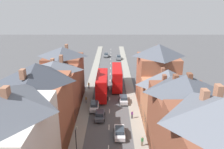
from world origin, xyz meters
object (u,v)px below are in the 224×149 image
car_near_silver (116,69)px  car_parked_left_b (119,57)px  pedestrian_far_left (86,99)px  pedestrian_far_right (89,85)px  pedestrian_mid_right (132,114)px  car_parked_left_a (100,115)px  pedestrian_mid_left (143,141)px  car_near_blue (124,99)px  street_lamp (77,144)px  double_decker_bus_lead (102,85)px  car_mid_black (120,132)px  double_decker_bus_mid_street (117,77)px  car_far_grey (95,106)px  car_parked_right_b (107,55)px

car_near_silver → car_parked_left_b: bearing=85.2°
pedestrian_far_left → pedestrian_far_right: size_ratio=1.00×
car_parked_left_b → pedestrian_far_right: (-8.52, -29.53, 0.20)m
pedestrian_mid_right → pedestrian_far_left: bearing=145.4°
car_parked_left_a → car_parked_left_b: car_parked_left_b is taller
pedestrian_mid_left → pedestrian_far_left: 18.15m
car_parked_left_a → pedestrian_far_left: pedestrian_far_left is taller
car_near_blue → street_lamp: street_lamp is taller
double_decker_bus_lead → pedestrian_far_right: bearing=130.0°
pedestrian_mid_right → double_decker_bus_lead: bearing=119.7°
car_near_silver → car_mid_black: bearing=-90.0°
pedestrian_mid_right → car_mid_black: bearing=-114.5°
pedestrian_far_left → car_mid_black: bearing=-60.4°
double_decker_bus_mid_street → pedestrian_mid_left: double_decker_bus_mid_street is taller
pedestrian_mid_left → street_lamp: bearing=-158.1°
car_parked_left_a → car_mid_black: size_ratio=0.99×
pedestrian_far_left → car_near_silver: bearing=73.1°
car_near_silver → car_parked_left_b: car_near_silver is taller
car_near_blue → car_far_grey: size_ratio=0.94×
pedestrian_mid_left → pedestrian_far_right: same height
car_parked_right_b → street_lamp: size_ratio=0.70×
double_decker_bus_lead → pedestrian_far_left: (-3.32, -4.26, -1.78)m
double_decker_bus_lead → street_lamp: bearing=-96.1°
double_decker_bus_mid_street → car_near_blue: size_ratio=2.55×
double_decker_bus_lead → pedestrian_mid_left: double_decker_bus_lead is taller
pedestrian_far_right → car_near_blue: bearing=-43.2°
double_decker_bus_mid_street → car_mid_black: 22.15m
double_decker_bus_lead → car_parked_right_b: (0.01, 37.75, -2.00)m
double_decker_bus_mid_street → pedestrian_mid_left: (3.41, -24.78, -1.78)m
car_near_silver → pedestrian_far_right: (-7.22, -14.18, 0.18)m
pedestrian_mid_left → car_far_grey: bearing=124.1°
car_parked_left_a → double_decker_bus_mid_street: bearing=77.6°
car_near_silver → pedestrian_mid_right: pedestrian_mid_right is taller
car_parked_left_a → car_parked_right_b: bearing=90.0°
double_decker_bus_mid_street → car_mid_black: bearing=-90.0°
pedestrian_far_left → double_decker_bus_lead: bearing=52.1°
car_far_grey → pedestrian_mid_left: size_ratio=2.79×
car_far_grey → pedestrian_mid_right: 8.42m
car_near_blue → pedestrian_far_right: size_ratio=2.63×
car_mid_black → car_parked_left_b: (1.30, 50.29, 0.03)m
car_near_blue → car_far_grey: 7.00m
double_decker_bus_lead → double_decker_bus_mid_street: size_ratio=1.00×
pedestrian_mid_left → pedestrian_mid_right: same height
car_parked_left_a → pedestrian_far_right: bearing=103.6°
pedestrian_mid_left → double_decker_bus_lead: bearing=110.1°
pedestrian_mid_left → street_lamp: size_ratio=0.29×
pedestrian_mid_left → car_parked_left_b: bearing=92.3°
car_near_blue → car_parked_left_b: 37.53m
car_near_silver → pedestrian_mid_left: pedestrian_mid_left is taller
car_far_grey → car_parked_left_b: bearing=81.4°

